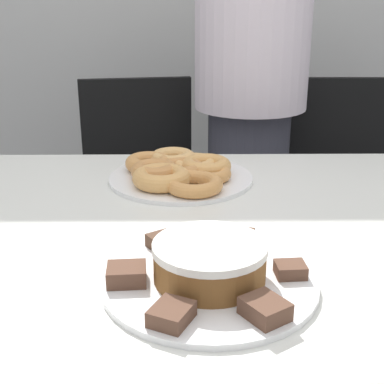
% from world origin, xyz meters
% --- Properties ---
extents(table, '(1.78, 0.93, 0.76)m').
position_xyz_m(table, '(0.00, 0.00, 0.68)').
color(table, silver).
rests_on(table, ground_plane).
extents(person_standing, '(0.37, 0.37, 1.65)m').
position_xyz_m(person_standing, '(0.16, 0.82, 0.86)').
color(person_standing, '#383842').
rests_on(person_standing, ground_plane).
extents(office_chair_left, '(0.50, 0.50, 0.90)m').
position_xyz_m(office_chair_left, '(-0.21, 0.80, 0.43)').
color(office_chair_left, black).
rests_on(office_chair_left, ground_plane).
extents(office_chair_right, '(0.45, 0.45, 0.90)m').
position_xyz_m(office_chair_right, '(0.52, 0.80, 0.43)').
color(office_chair_right, black).
rests_on(office_chair_right, ground_plane).
extents(plate_cake, '(0.33, 0.33, 0.01)m').
position_xyz_m(plate_cake, '(-0.02, -0.24, 0.76)').
color(plate_cake, white).
rests_on(plate_cake, table).
extents(plate_donuts, '(0.34, 0.34, 0.01)m').
position_xyz_m(plate_donuts, '(-0.07, 0.25, 0.76)').
color(plate_donuts, white).
rests_on(plate_donuts, table).
extents(frosted_cake, '(0.17, 0.17, 0.06)m').
position_xyz_m(frosted_cake, '(-0.02, -0.24, 0.80)').
color(frosted_cake, brown).
rests_on(frosted_cake, plate_cake).
extents(lamington_0, '(0.07, 0.07, 0.02)m').
position_xyz_m(lamington_0, '(-0.09, -0.14, 0.78)').
color(lamington_0, '#513828').
rests_on(lamington_0, plate_cake).
extents(lamington_1, '(0.06, 0.05, 0.03)m').
position_xyz_m(lamington_1, '(-0.14, -0.25, 0.78)').
color(lamington_1, brown).
rests_on(lamington_1, plate_cake).
extents(lamington_2, '(0.07, 0.07, 0.02)m').
position_xyz_m(lamington_2, '(-0.07, -0.35, 0.78)').
color(lamington_2, brown).
rests_on(lamington_2, plate_cake).
extents(lamington_3, '(0.07, 0.08, 0.03)m').
position_xyz_m(lamington_3, '(0.05, -0.34, 0.78)').
color(lamington_3, brown).
rests_on(lamington_3, plate_cake).
extents(lamington_4, '(0.05, 0.04, 0.02)m').
position_xyz_m(lamington_4, '(0.11, -0.23, 0.78)').
color(lamington_4, brown).
rests_on(lamington_4, plate_cake).
extents(lamington_5, '(0.06, 0.06, 0.03)m').
position_xyz_m(lamington_5, '(0.04, -0.13, 0.78)').
color(lamington_5, brown).
rests_on(lamington_5, plate_cake).
extents(donut_0, '(0.11, 0.11, 0.03)m').
position_xyz_m(donut_0, '(-0.07, 0.25, 0.79)').
color(donut_0, '#C68447').
rests_on(donut_0, plate_donuts).
extents(donut_1, '(0.12, 0.12, 0.04)m').
position_xyz_m(donut_1, '(-0.09, 0.33, 0.79)').
color(donut_1, '#E5AD66').
rests_on(donut_1, plate_donuts).
extents(donut_2, '(0.11, 0.11, 0.04)m').
position_xyz_m(donut_2, '(-0.14, 0.29, 0.79)').
color(donut_2, '#D18E4C').
rests_on(donut_2, plate_donuts).
extents(donut_3, '(0.11, 0.11, 0.04)m').
position_xyz_m(donut_3, '(-0.13, 0.22, 0.79)').
color(donut_3, '#C68447').
rests_on(donut_3, plate_donuts).
extents(donut_4, '(0.13, 0.13, 0.04)m').
position_xyz_m(donut_4, '(-0.11, 0.18, 0.79)').
color(donut_4, tan).
rests_on(donut_4, plate_donuts).
extents(donut_5, '(0.13, 0.13, 0.03)m').
position_xyz_m(donut_5, '(-0.04, 0.14, 0.78)').
color(donut_5, '#D18E4C').
rests_on(donut_5, plate_donuts).
extents(donut_6, '(0.10, 0.10, 0.03)m').
position_xyz_m(donut_6, '(-0.00, 0.22, 0.78)').
color(donut_6, '#D18E4C').
rests_on(donut_6, plate_donuts).
extents(donut_7, '(0.12, 0.12, 0.04)m').
position_xyz_m(donut_7, '(-0.01, 0.26, 0.79)').
color(donut_7, tan).
rests_on(donut_7, plate_donuts).
extents(donut_8, '(0.12, 0.12, 0.03)m').
position_xyz_m(donut_8, '(-0.03, 0.30, 0.78)').
color(donut_8, '#E5AD66').
rests_on(donut_8, plate_donuts).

